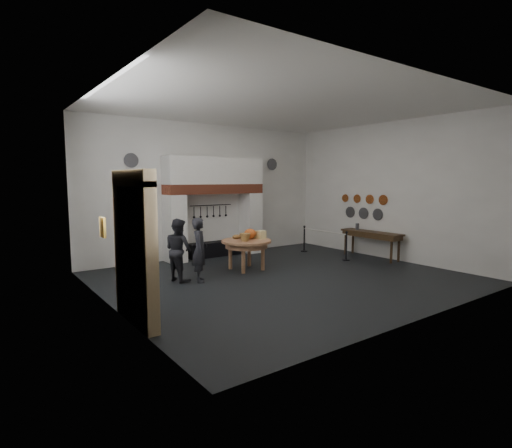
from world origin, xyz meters
TOP-DOWN VIEW (x-y plane):
  - floor at (0.00, 0.00)m, footprint 9.00×8.00m
  - ceiling at (0.00, 0.00)m, footprint 9.00×8.00m
  - wall_back at (0.00, 4.00)m, footprint 9.00×0.02m
  - wall_front at (0.00, -4.00)m, footprint 9.00×0.02m
  - wall_left at (-4.50, 0.00)m, footprint 0.02×8.00m
  - wall_right at (4.50, 0.00)m, footprint 0.02×8.00m
  - chimney_pier_left at (-1.48, 3.65)m, footprint 0.55×0.70m
  - chimney_pier_right at (1.48, 3.65)m, footprint 0.55×0.70m
  - hearth_brick_band at (0.00, 3.65)m, footprint 3.50×0.72m
  - chimney_hood at (0.00, 3.65)m, footprint 3.50×0.70m
  - iron_range at (0.00, 3.72)m, footprint 1.90×0.45m
  - utensil_rail at (0.00, 3.92)m, footprint 1.60×0.02m
  - door_recess at (-4.47, -1.00)m, footprint 0.04×1.10m
  - door_jamb_near at (-4.38, -1.70)m, footprint 0.22×0.30m
  - door_jamb_far at (-4.38, -0.30)m, footprint 0.22×0.30m
  - door_lintel at (-4.38, -1.00)m, footprint 0.22×1.70m
  - wall_plaque at (-4.45, 0.80)m, footprint 0.05×0.34m
  - work_table at (-0.27, 1.39)m, footprint 1.81×1.81m
  - pumpkin at (-0.07, 1.49)m, footprint 0.36×0.36m
  - cheese_block_big at (0.23, 1.34)m, footprint 0.22×0.22m
  - cheese_block_small at (0.21, 1.64)m, footprint 0.18×0.18m
  - wicker_basket at (-0.42, 1.24)m, footprint 0.40×0.40m
  - bread_loaf at (-0.37, 1.74)m, footprint 0.31×0.18m
  - visitor_near at (-2.02, 0.97)m, footprint 0.60×0.71m
  - visitor_far at (-2.42, 1.37)m, footprint 0.77×0.91m
  - side_table at (4.10, 0.36)m, footprint 0.55×2.20m
  - pewter_jug at (4.10, 0.96)m, footprint 0.12×0.12m
  - copper_pan_a at (4.46, 0.20)m, footprint 0.03×0.34m
  - copper_pan_b at (4.46, 0.75)m, footprint 0.03×0.32m
  - copper_pan_c at (4.46, 1.30)m, footprint 0.03×0.30m
  - copper_pan_d at (4.46, 1.85)m, footprint 0.03×0.28m
  - pewter_plate_left at (4.46, 0.40)m, footprint 0.03×0.40m
  - pewter_plate_mid at (4.46, 1.00)m, footprint 0.03×0.40m
  - pewter_plate_right at (4.46, 1.60)m, footprint 0.03×0.40m
  - pewter_plate_back_left at (-2.70, 3.96)m, footprint 0.44×0.03m
  - pewter_plate_back_right at (2.70, 3.96)m, footprint 0.44×0.03m
  - barrier_post_near at (3.13, 0.58)m, footprint 0.05×0.05m
  - barrier_post_far at (3.13, 2.58)m, footprint 0.05×0.05m
  - barrier_rope at (3.13, 1.58)m, footprint 0.04×2.00m

SIDE VIEW (x-z plane):
  - floor at x=0.00m, z-range -0.01..0.01m
  - iron_range at x=0.00m, z-range 0.00..0.50m
  - barrier_post_near at x=3.13m, z-range 0.00..0.90m
  - barrier_post_far at x=3.13m, z-range 0.00..0.90m
  - visitor_far at x=-2.42m, z-range 0.00..1.63m
  - visitor_near at x=-2.02m, z-range 0.00..1.66m
  - work_table at x=-0.27m, z-range 0.80..0.88m
  - barrier_rope at x=3.13m, z-range 0.83..0.87m
  - side_table at x=4.10m, z-range 0.84..0.90m
  - bread_loaf at x=-0.37m, z-range 0.87..1.01m
  - cheese_block_small at x=0.21m, z-range 0.88..1.07m
  - wicker_basket at x=-0.42m, z-range 0.88..1.09m
  - cheese_block_big at x=0.23m, z-range 0.88..1.11m
  - pewter_jug at x=4.10m, z-range 0.90..1.12m
  - pumpkin at x=-0.07m, z-range 0.88..1.18m
  - chimney_pier_left at x=-1.48m, z-range 0.00..2.15m
  - chimney_pier_right at x=1.48m, z-range 0.00..2.15m
  - door_recess at x=-4.47m, z-range 0.00..2.50m
  - door_jamb_near at x=-4.38m, z-range 0.00..2.60m
  - door_jamb_far at x=-4.38m, z-range 0.00..2.60m
  - pewter_plate_left at x=4.46m, z-range 1.25..1.65m
  - pewter_plate_mid at x=4.46m, z-range 1.25..1.65m
  - pewter_plate_right at x=4.46m, z-range 1.25..1.65m
  - wall_plaque at x=-4.45m, z-range 1.38..1.82m
  - utensil_rail at x=0.00m, z-range 1.74..1.76m
  - copper_pan_b at x=4.46m, z-range 1.79..2.11m
  - copper_pan_d at x=4.46m, z-range 1.81..2.09m
  - copper_pan_a at x=4.46m, z-range 1.78..2.12m
  - copper_pan_c at x=4.46m, z-range 1.80..2.10m
  - wall_back at x=0.00m, z-range 0.00..4.50m
  - wall_front at x=0.00m, z-range 0.00..4.50m
  - wall_left at x=-4.50m, z-range 0.00..4.50m
  - wall_right at x=4.50m, z-range 0.00..4.50m
  - hearth_brick_band at x=0.00m, z-range 2.15..2.47m
  - door_lintel at x=-4.38m, z-range 2.50..2.80m
  - chimney_hood at x=0.00m, z-range 2.47..3.37m
  - pewter_plate_back_left at x=-2.70m, z-range 2.98..3.42m
  - pewter_plate_back_right at x=2.70m, z-range 2.98..3.42m
  - ceiling at x=0.00m, z-range 4.49..4.51m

